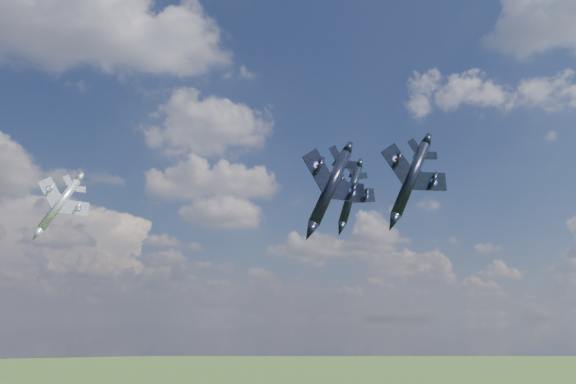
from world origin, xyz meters
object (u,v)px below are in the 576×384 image
object	(u,v)px
jet_right_navy	(411,179)
jet_left_silver	(59,205)
jet_high_navy	(350,195)
jet_lead_navy	(330,188)

from	to	relation	value
jet_right_navy	jet_left_silver	size ratio (longest dim) A/B	1.27
jet_right_navy	jet_left_silver	world-z (taller)	jet_right_navy
jet_right_navy	jet_high_navy	xyz separation A→B (m)	(1.67, 25.47, 3.27)
jet_right_navy	jet_high_navy	bearing A→B (deg)	86.05
jet_lead_navy	jet_right_navy	bearing A→B (deg)	-28.60
jet_left_silver	jet_right_navy	bearing A→B (deg)	-40.36
jet_lead_navy	jet_left_silver	size ratio (longest dim) A/B	1.32
jet_right_navy	jet_high_navy	distance (m)	25.73
jet_right_navy	jet_left_silver	xyz separation A→B (m)	(-47.39, 21.29, -2.18)
jet_lead_navy	jet_left_silver	distance (m)	40.89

